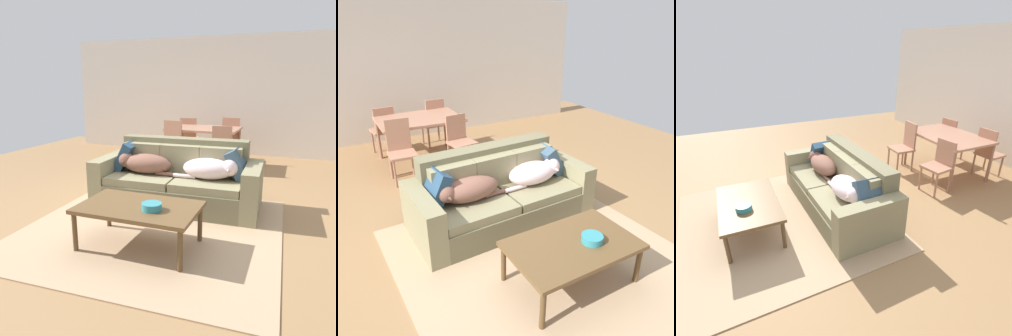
% 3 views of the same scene
% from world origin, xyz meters
% --- Properties ---
extents(ground_plane, '(10.00, 10.00, 0.00)m').
position_xyz_m(ground_plane, '(0.00, 0.00, 0.00)').
color(ground_plane, '#997249').
extents(back_partition, '(8.00, 0.12, 2.70)m').
position_xyz_m(back_partition, '(0.00, 4.00, 1.35)').
color(back_partition, silver).
rests_on(back_partition, ground).
extents(area_rug, '(2.93, 2.87, 0.01)m').
position_xyz_m(area_rug, '(0.08, -0.73, 0.01)').
color(area_rug, tan).
rests_on(area_rug, ground).
extents(couch, '(2.23, 1.04, 0.89)m').
position_xyz_m(couch, '(0.08, 0.16, 0.33)').
color(couch, '#6D674B').
rests_on(couch, ground).
extents(dog_on_left_cushion, '(0.87, 0.37, 0.27)m').
position_xyz_m(dog_on_left_cushion, '(-0.38, 0.05, 0.57)').
color(dog_on_left_cushion, brown).
rests_on(dog_on_left_cushion, couch).
extents(dog_on_right_cushion, '(0.83, 0.40, 0.28)m').
position_xyz_m(dog_on_right_cushion, '(0.55, 0.07, 0.57)').
color(dog_on_right_cushion, silver).
rests_on(dog_on_right_cushion, couch).
extents(throw_pillow_by_left_arm, '(0.33, 0.44, 0.43)m').
position_xyz_m(throw_pillow_by_left_arm, '(-0.72, 0.18, 0.62)').
color(throw_pillow_by_left_arm, navy).
rests_on(throw_pillow_by_left_arm, couch).
extents(throw_pillow_by_right_arm, '(0.33, 0.41, 0.42)m').
position_xyz_m(throw_pillow_by_right_arm, '(0.87, 0.24, 0.61)').
color(throw_pillow_by_right_arm, '#374F61').
rests_on(throw_pillow_by_right_arm, couch).
extents(coffee_table, '(1.20, 0.75, 0.45)m').
position_xyz_m(coffee_table, '(0.13, -1.18, 0.40)').
color(coffee_table, brown).
rests_on(coffee_table, ground).
extents(bowl_on_coffee_table, '(0.20, 0.20, 0.07)m').
position_xyz_m(bowl_on_coffee_table, '(0.30, -1.25, 0.48)').
color(bowl_on_coffee_table, teal).
rests_on(bowl_on_coffee_table, coffee_table).
extents(dining_table, '(1.37, 0.99, 0.78)m').
position_xyz_m(dining_table, '(-0.20, 2.51, 0.71)').
color(dining_table, tan).
rests_on(dining_table, ground).
extents(dining_chair_near_left, '(0.42, 0.42, 0.95)m').
position_xyz_m(dining_chair_near_left, '(-0.68, 1.90, 0.52)').
color(dining_chair_near_left, tan).
rests_on(dining_chair_near_left, ground).
extents(dining_chair_near_right, '(0.45, 0.45, 0.89)m').
position_xyz_m(dining_chair_near_right, '(0.29, 1.91, 0.50)').
color(dining_chair_near_right, tan).
rests_on(dining_chair_near_right, ground).
extents(dining_chair_far_left, '(0.44, 0.44, 0.91)m').
position_xyz_m(dining_chair_far_left, '(-0.70, 3.10, 0.51)').
color(dining_chair_far_left, tan).
rests_on(dining_chair_far_left, ground).
extents(dining_chair_far_right, '(0.42, 0.42, 0.95)m').
position_xyz_m(dining_chair_far_right, '(0.24, 3.10, 0.52)').
color(dining_chair_far_right, tan).
rests_on(dining_chair_far_right, ground).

